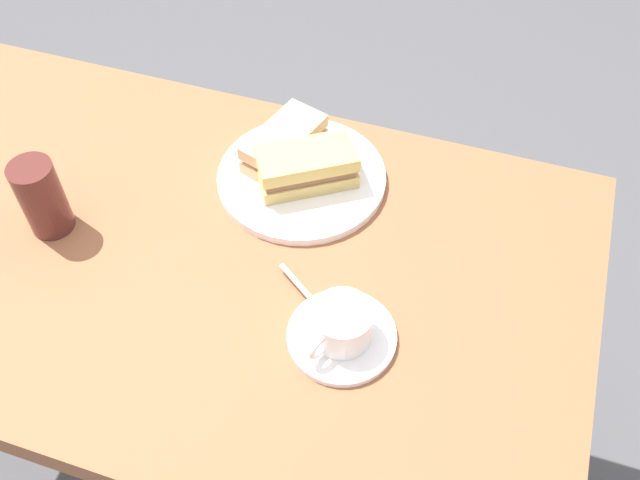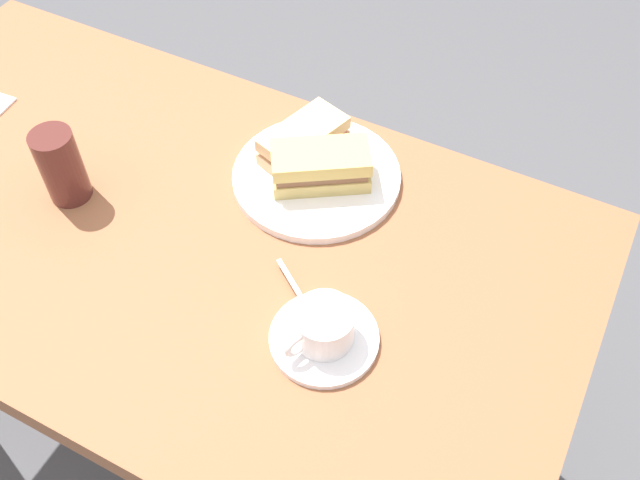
# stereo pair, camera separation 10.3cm
# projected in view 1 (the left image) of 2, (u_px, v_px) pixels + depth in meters

# --- Properties ---
(ground_plane) EXTENTS (6.00, 6.00, 0.00)m
(ground_plane) POSITION_uv_depth(u_px,v_px,m) (219.00, 441.00, 1.63)
(ground_plane) COLOR #4D4C4F
(dining_table) EXTENTS (1.25, 0.68, 0.73)m
(dining_table) POSITION_uv_depth(u_px,v_px,m) (178.00, 289.00, 1.16)
(dining_table) COLOR #925737
(dining_table) RESTS_ON ground_plane
(sandwich_plate) EXTENTS (0.27, 0.27, 0.01)m
(sandwich_plate) POSITION_uv_depth(u_px,v_px,m) (302.00, 178.00, 1.14)
(sandwich_plate) COLOR white
(sandwich_plate) RESTS_ON dining_table
(sandwich_front) EXTENTS (0.16, 0.14, 0.06)m
(sandwich_front) POSITION_uv_depth(u_px,v_px,m) (307.00, 167.00, 1.10)
(sandwich_front) COLOR tan
(sandwich_front) RESTS_ON sandwich_plate
(sandwich_back) EXTENTS (0.11, 0.16, 0.05)m
(sandwich_back) POSITION_uv_depth(u_px,v_px,m) (284.00, 144.00, 1.14)
(sandwich_back) COLOR #DAB27E
(sandwich_back) RESTS_ON sandwich_plate
(coffee_saucer) EXTENTS (0.15, 0.15, 0.01)m
(coffee_saucer) POSITION_uv_depth(u_px,v_px,m) (342.00, 336.00, 0.96)
(coffee_saucer) COLOR white
(coffee_saucer) RESTS_ON dining_table
(coffee_cup) EXTENTS (0.08, 0.10, 0.05)m
(coffee_cup) POSITION_uv_depth(u_px,v_px,m) (342.00, 324.00, 0.93)
(coffee_cup) COLOR white
(coffee_cup) RESTS_ON coffee_saucer
(spoon) EXTENTS (0.09, 0.07, 0.01)m
(spoon) POSITION_uv_depth(u_px,v_px,m) (309.00, 296.00, 0.99)
(spoon) COLOR silver
(spoon) RESTS_ON coffee_saucer
(drinking_glass) EXTENTS (0.06, 0.06, 0.12)m
(drinking_glass) POSITION_uv_depth(u_px,v_px,m) (42.00, 198.00, 1.04)
(drinking_glass) COLOR #542621
(drinking_glass) RESTS_ON dining_table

